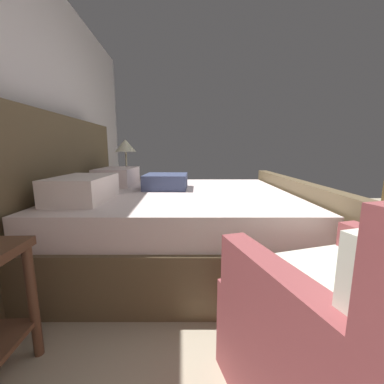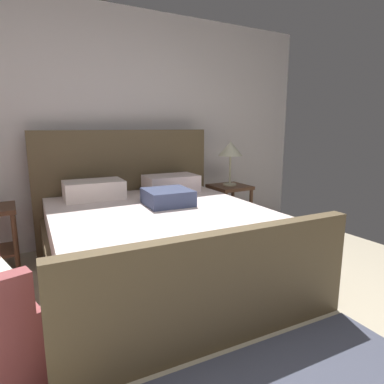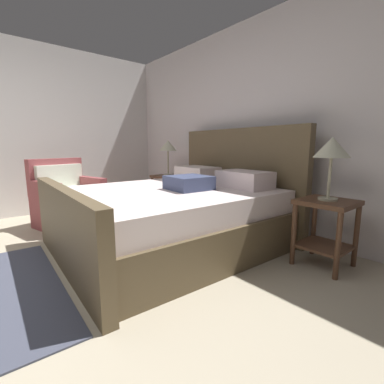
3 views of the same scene
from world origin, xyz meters
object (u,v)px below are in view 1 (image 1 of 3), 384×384
Objects in this scene: armchair at (365,345)px; bed at (174,219)px; nightstand_right at (128,191)px; table_lamp_right at (125,147)px.

bed is at bearing 24.64° from armchair.
nightstand_right is 1.11× the size of table_lamp_right.
bed reaches higher than table_lamp_right.
bed is 1.47m from nightstand_right.
table_lamp_right is (1.28, 0.71, 0.68)m from bed.
table_lamp_right is 0.60× the size of armchair.
nightstand_right is 3.10m from armchair.
bed is at bearing -150.97° from nightstand_right.
bed is 3.73× the size of nightstand_right.
nightstand_right is at bearing -135.00° from table_lamp_right.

